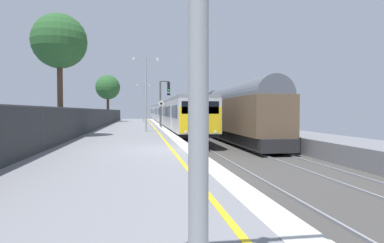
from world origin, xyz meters
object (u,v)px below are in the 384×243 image
signal_gantry (163,98)px  platform_lamp_mid (146,88)px  commuter_train_at_platform (165,113)px  speed_limit_sign (161,110)px  background_tree_centre (108,88)px  background_tree_left (58,43)px  platform_lamp_far (144,100)px  freight_train_adjacent_track (219,111)px

signal_gantry → platform_lamp_mid: bearing=-102.6°
commuter_train_at_platform → platform_lamp_mid: platform_lamp_mid is taller
speed_limit_sign → platform_lamp_mid: (-1.48, -5.29, 1.73)m
signal_gantry → background_tree_centre: (-7.00, 16.04, 2.04)m
background_tree_left → platform_lamp_mid: bearing=41.0°
speed_limit_sign → background_tree_left: size_ratio=0.35×
commuter_train_at_platform → background_tree_centre: bearing=-170.3°
commuter_train_at_platform → speed_limit_sign: (-1.85, -20.56, 0.39)m
background_tree_centre → platform_lamp_far: bearing=-11.4°
signal_gantry → platform_lamp_far: 15.13m
freight_train_adjacent_track → background_tree_left: size_ratio=4.05×
platform_lamp_mid → background_tree_centre: bearing=101.9°
speed_limit_sign → platform_lamp_far: (-1.48, 18.08, 1.62)m
platform_lamp_far → background_tree_centre: 5.51m
commuter_train_at_platform → background_tree_left: 31.95m
commuter_train_at_platform → platform_lamp_mid: bearing=-97.3°
platform_lamp_mid → background_tree_left: bearing=-139.0°
commuter_train_at_platform → platform_lamp_far: size_ratio=11.22×
speed_limit_sign → background_tree_centre: size_ratio=0.38×
freight_train_adjacent_track → background_tree_centre: 21.79m
platform_lamp_far → background_tree_left: 28.56m
platform_lamp_far → background_tree_left: size_ratio=0.75×
platform_lamp_far → platform_lamp_mid: bearing=-90.0°
signal_gantry → background_tree_centre: 17.62m
commuter_train_at_platform → signal_gantry: size_ratio=13.29×
platform_lamp_mid → freight_train_adjacent_track: bearing=43.1°
freight_train_adjacent_track → platform_lamp_far: platform_lamp_far is taller
speed_limit_sign → platform_lamp_mid: 5.76m
commuter_train_at_platform → freight_train_adjacent_track: size_ratio=2.07×
commuter_train_at_platform → platform_lamp_mid: 26.15m
signal_gantry → platform_lamp_far: bearing=97.1°
signal_gantry → background_tree_centre: size_ratio=0.68×
freight_train_adjacent_track → platform_lamp_mid: platform_lamp_mid is taller
speed_limit_sign → platform_lamp_far: bearing=94.7°
freight_train_adjacent_track → signal_gantry: bearing=164.7°
freight_train_adjacent_track → signal_gantry: signal_gantry is taller
commuter_train_at_platform → freight_train_adjacent_track: (4.00, -18.99, 0.30)m
background_tree_left → background_tree_centre: background_tree_left is taller
background_tree_left → background_tree_centre: bearing=89.7°
signal_gantry → speed_limit_sign: 3.35m
commuter_train_at_platform → platform_lamp_mid: (-3.32, -25.85, 2.12)m
freight_train_adjacent_track → background_tree_left: bearing=-137.7°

